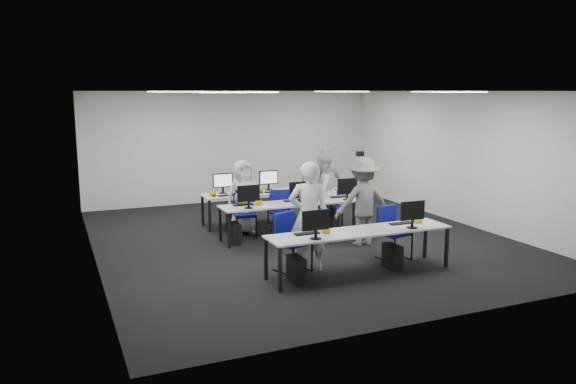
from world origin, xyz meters
name	(u,v)px	position (x,y,z in m)	size (l,w,h in m)	color
room	(300,167)	(0.00, 0.00, 1.50)	(9.00, 9.02, 3.00)	black
ceiling_panels	(301,92)	(0.00, 0.00, 2.98)	(5.20, 4.60, 0.02)	white
desk_front	(360,234)	(0.00, -2.40, 0.68)	(3.20, 0.70, 0.73)	#B2B5B7
desk_mid	(296,205)	(0.00, 0.20, 0.68)	(3.20, 0.70, 0.73)	#B2B5B7
desk_back	(271,193)	(0.00, 1.60, 0.68)	(3.20, 0.70, 0.73)	#B2B5B7
equipment_front	(350,254)	(-0.19, -2.42, 0.36)	(2.51, 0.41, 1.19)	#0B2D97
equipment_mid	(288,221)	(-0.19, 0.18, 0.36)	(2.91, 0.41, 1.19)	white
equipment_back	(279,206)	(0.19, 1.62, 0.36)	(2.91, 0.41, 1.19)	white
chair_0	(292,253)	(-0.98, -1.85, 0.31)	(0.63, 0.66, 0.98)	navy
chair_1	(394,243)	(0.98, -1.94, 0.30)	(0.55, 0.59, 0.96)	navy
chair_2	(245,223)	(-0.96, 0.67, 0.28)	(0.51, 0.54, 0.89)	navy
chair_3	(281,220)	(-0.12, 0.72, 0.26)	(0.46, 0.49, 0.82)	navy
chair_4	(331,216)	(1.04, 0.66, 0.26)	(0.43, 0.47, 0.83)	navy
chair_5	(241,218)	(-0.92, 1.05, 0.31)	(0.57, 0.60, 0.98)	navy
chair_6	(278,215)	(-0.04, 1.07, 0.28)	(0.53, 0.56, 0.89)	navy
chair_7	(318,211)	(0.94, 1.07, 0.29)	(0.53, 0.56, 0.91)	navy
handbag	(243,198)	(-1.09, 0.39, 0.87)	(0.35, 0.22, 0.28)	#8D6548
student_0	(309,216)	(-0.69, -1.88, 0.93)	(0.68, 0.45, 1.86)	beige
student_1	(322,191)	(0.86, 0.71, 0.83)	(0.81, 0.63, 1.67)	beige
student_2	(244,197)	(-0.91, 0.90, 0.79)	(0.77, 0.50, 1.57)	beige
student_3	(324,187)	(1.01, 0.92, 0.88)	(1.03, 0.43, 1.76)	beige
photographer	(363,202)	(0.95, -0.88, 0.87)	(1.12, 0.64, 1.73)	gray
dslr_camera	(360,154)	(0.97, -0.70, 1.79)	(0.14, 0.18, 0.10)	black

